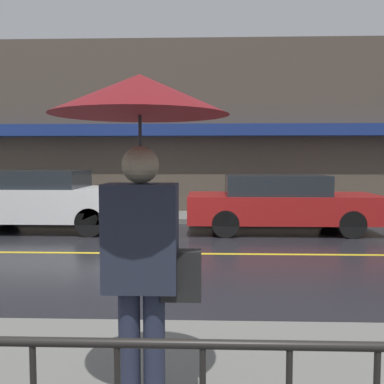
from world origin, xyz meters
The scene contains 7 objects.
ground_plane centered at (0.00, 0.00, 0.00)m, with size 80.00×80.00×0.00m, color black.
sidewalk_far centered at (0.00, 4.74, 0.07)m, with size 28.00×1.94×0.14m.
lane_marking centered at (0.00, 0.00, 0.00)m, with size 25.20×0.12×0.01m.
building_storefront centered at (0.00, 5.83, 2.69)m, with size 28.00×0.85×5.39m.
pedestrian centered at (0.85, -5.46, 1.79)m, with size 1.05×1.05×2.08m.
car_white centered at (-2.74, 2.59, 0.76)m, with size 4.25×1.88×1.46m.
car_red centered at (2.98, 2.59, 0.70)m, with size 4.46×1.86×1.35m.
Camera 1 is at (1.25, -8.09, 1.72)m, focal length 42.00 mm.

